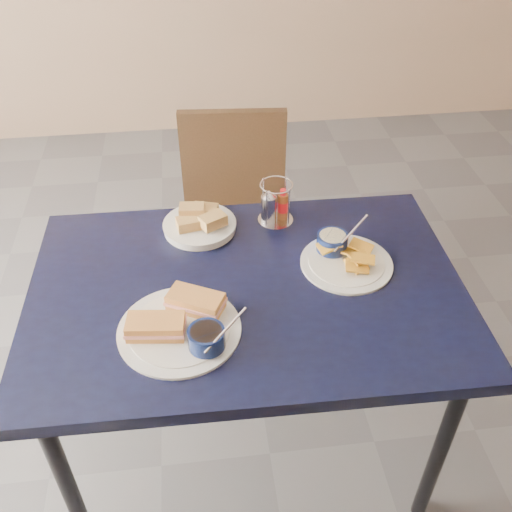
{
  "coord_description": "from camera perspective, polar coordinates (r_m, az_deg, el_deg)",
  "views": [
    {
      "loc": [
        -0.18,
        -1.08,
        1.8
      ],
      "look_at": [
        -0.04,
        0.1,
        0.82
      ],
      "focal_mm": 40.0,
      "sensor_mm": 36.0,
      "label": 1
    }
  ],
  "objects": [
    {
      "name": "sandwich_plate",
      "position": [
        1.42,
        -7.34,
        -6.78
      ],
      "size": [
        0.32,
        0.31,
        0.12
      ],
      "color": "white",
      "rests_on": "dining_table"
    },
    {
      "name": "condiment_caddy",
      "position": [
        1.75,
        1.84,
        5.07
      ],
      "size": [
        0.11,
        0.11,
        0.14
      ],
      "color": "silver",
      "rests_on": "dining_table"
    },
    {
      "name": "bread_basket",
      "position": [
        1.74,
        -5.64,
        3.31
      ],
      "size": [
        0.22,
        0.22,
        0.07
      ],
      "color": "white",
      "rests_on": "dining_table"
    },
    {
      "name": "ground",
      "position": [
        2.1,
        1.39,
        -19.14
      ],
      "size": [
        6.0,
        6.0,
        0.0
      ],
      "primitive_type": "plane",
      "color": "#4E4E53",
      "rests_on": "ground"
    },
    {
      "name": "plantain_plate",
      "position": [
        1.64,
        8.6,
        0.13
      ],
      "size": [
        0.26,
        0.26,
        0.12
      ],
      "color": "white",
      "rests_on": "dining_table"
    },
    {
      "name": "dining_table",
      "position": [
        1.59,
        -0.89,
        -4.84
      ],
      "size": [
        1.19,
        0.81,
        0.75
      ],
      "color": "black",
      "rests_on": "ground"
    },
    {
      "name": "chair_far",
      "position": [
        2.28,
        -2.32,
        4.79
      ],
      "size": [
        0.44,
        0.42,
        0.87
      ],
      "color": "black",
      "rests_on": "ground"
    }
  ]
}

